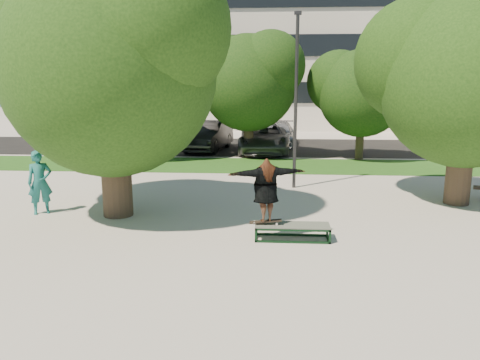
# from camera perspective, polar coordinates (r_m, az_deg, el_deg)

# --- Properties ---
(ground) EXTENTS (120.00, 120.00, 0.00)m
(ground) POSITION_cam_1_polar(r_m,az_deg,el_deg) (12.29, 2.94, -5.96)
(ground) COLOR #AAA49C
(ground) RESTS_ON ground
(grass_strip) EXTENTS (30.00, 4.00, 0.02)m
(grass_strip) POSITION_cam_1_polar(r_m,az_deg,el_deg) (21.54, 6.03, 1.74)
(grass_strip) COLOR #1E4C15
(grass_strip) RESTS_ON ground
(asphalt_strip) EXTENTS (40.00, 8.00, 0.01)m
(asphalt_strip) POSITION_cam_1_polar(r_m,az_deg,el_deg) (27.95, 3.49, 4.07)
(asphalt_strip) COLOR black
(asphalt_strip) RESTS_ON ground
(tree_left) EXTENTS (6.96, 5.95, 7.12)m
(tree_left) POSITION_cam_1_polar(r_m,az_deg,el_deg) (13.56, -15.81, 14.23)
(tree_left) COLOR #38281E
(tree_left) RESTS_ON ground
(tree_right) EXTENTS (6.24, 5.33, 6.51)m
(tree_right) POSITION_cam_1_polar(r_m,az_deg,el_deg) (15.87, 25.71, 11.92)
(tree_right) COLOR #38281E
(tree_right) RESTS_ON ground
(bg_tree_left) EXTENTS (5.28, 4.51, 5.77)m
(bg_tree_left) POSITION_cam_1_polar(r_m,az_deg,el_deg) (23.75, -12.88, 11.47)
(bg_tree_left) COLOR #38281E
(bg_tree_left) RESTS_ON ground
(bg_tree_mid) EXTENTS (5.76, 4.92, 6.24)m
(bg_tree_mid) POSITION_cam_1_polar(r_m,az_deg,el_deg) (23.81, 0.89, 12.44)
(bg_tree_mid) COLOR #38281E
(bg_tree_mid) RESTS_ON ground
(bg_tree_right) EXTENTS (5.04, 4.31, 5.43)m
(bg_tree_right) POSITION_cam_1_polar(r_m,az_deg,el_deg) (23.66, 14.51, 10.81)
(bg_tree_right) COLOR #38281E
(bg_tree_right) RESTS_ON ground
(lamppost) EXTENTS (0.25, 0.15, 6.11)m
(lamppost) POSITION_cam_1_polar(r_m,az_deg,el_deg) (16.73, 6.82, 9.68)
(lamppost) COLOR #2D2D30
(lamppost) RESTS_ON ground
(office_building) EXTENTS (30.00, 14.12, 16.00)m
(office_building) POSITION_cam_1_polar(r_m,az_deg,el_deg) (43.94, 1.05, 17.33)
(office_building) COLOR beige
(office_building) RESTS_ON ground
(grind_box) EXTENTS (1.80, 0.60, 0.38)m
(grind_box) POSITION_cam_1_polar(r_m,az_deg,el_deg) (11.48, 6.38, -6.30)
(grind_box) COLOR black
(grind_box) RESTS_ON ground
(skater_rig) EXTENTS (1.97, 1.07, 1.62)m
(skater_rig) POSITION_cam_1_polar(r_m,az_deg,el_deg) (11.20, 3.18, -1.22)
(skater_rig) COLOR white
(skater_rig) RESTS_ON grind_box
(bystander) EXTENTS (0.81, 0.73, 1.85)m
(bystander) POSITION_cam_1_polar(r_m,az_deg,el_deg) (14.64, -23.21, -0.27)
(bystander) COLOR #1B6867
(bystander) RESTS_ON ground
(car_silver_a) EXTENTS (2.06, 4.10, 1.34)m
(car_silver_a) POSITION_cam_1_polar(r_m,az_deg,el_deg) (26.79, -11.31, 4.97)
(car_silver_a) COLOR #A9A9AE
(car_silver_a) RESTS_ON asphalt_strip
(car_dark) EXTENTS (2.48, 5.22, 1.65)m
(car_dark) POSITION_cam_1_polar(r_m,az_deg,el_deg) (26.35, -3.93, 5.40)
(car_dark) COLOR black
(car_dark) RESTS_ON asphalt_strip
(car_grey) EXTENTS (2.67, 5.67, 1.57)m
(car_grey) POSITION_cam_1_polar(r_m,az_deg,el_deg) (25.60, 2.90, 5.13)
(car_grey) COLOR #555459
(car_grey) RESTS_ON asphalt_strip
(car_silver_b) EXTENTS (2.38, 5.00, 1.41)m
(car_silver_b) POSITION_cam_1_polar(r_m,az_deg,el_deg) (28.37, 4.62, 5.59)
(car_silver_b) COLOR #B1B0B5
(car_silver_b) RESTS_ON asphalt_strip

